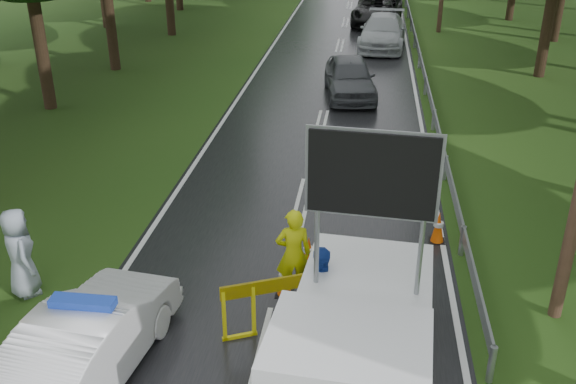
% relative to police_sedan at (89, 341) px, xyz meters
% --- Properties ---
extents(ground, '(160.00, 160.00, 0.00)m').
position_rel_police_sedan_xyz_m(ground, '(2.72, 0.67, -0.69)').
color(ground, '#1D3F12').
rests_on(ground, ground).
extents(road, '(7.00, 140.00, 0.02)m').
position_rel_police_sedan_xyz_m(road, '(2.72, 30.67, -0.68)').
color(road, black).
rests_on(road, ground).
extents(guardrail, '(0.12, 60.06, 0.70)m').
position_rel_police_sedan_xyz_m(guardrail, '(6.42, 30.33, -0.14)').
color(guardrail, gray).
rests_on(guardrail, ground).
extents(police_sedan, '(1.94, 4.29, 1.50)m').
position_rel_police_sedan_xyz_m(police_sedan, '(0.00, 0.00, 0.00)').
color(police_sedan, white).
rests_on(police_sedan, ground).
extents(work_truck, '(2.62, 5.18, 4.00)m').
position_rel_police_sedan_xyz_m(work_truck, '(4.24, -0.06, 0.40)').
color(work_truck, gray).
rests_on(work_truck, ground).
extents(barrier, '(2.52, 1.18, 1.13)m').
position_rel_police_sedan_xyz_m(barrier, '(3.15, 1.67, 0.17)').
color(barrier, yellow).
rests_on(barrier, ground).
extents(officer, '(0.77, 0.60, 1.89)m').
position_rel_police_sedan_xyz_m(officer, '(2.98, 2.67, 0.26)').
color(officer, '#C5CE0B').
rests_on(officer, ground).
extents(civilian, '(0.99, 0.89, 1.66)m').
position_rel_police_sedan_xyz_m(civilian, '(3.62, 1.70, 0.14)').
color(civilian, '#17389A').
rests_on(civilian, ground).
extents(bystander_right, '(1.02, 1.06, 1.83)m').
position_rel_police_sedan_xyz_m(bystander_right, '(-2.26, 2.11, 0.23)').
color(bystander_right, '#8B96A7').
rests_on(bystander_right, ground).
extents(queue_car_first, '(2.35, 4.57, 1.49)m').
position_rel_police_sedan_xyz_m(queue_car_first, '(3.52, 16.08, 0.06)').
color(queue_car_first, '#42454A').
rests_on(queue_car_first, ground).
extents(queue_car_second, '(2.55, 5.46, 1.54)m').
position_rel_police_sedan_xyz_m(queue_car_second, '(4.82, 24.53, 0.09)').
color(queue_car_second, '#B0B4B9').
rests_on(queue_car_second, ground).
extents(queue_car_third, '(3.10, 5.95, 1.60)m').
position_rel_police_sedan_xyz_m(queue_car_third, '(4.54, 30.53, 0.11)').
color(queue_car_third, black).
rests_on(queue_car_third, ground).
extents(cone_center, '(0.35, 0.35, 0.74)m').
position_rel_police_sedan_xyz_m(cone_center, '(2.80, 2.67, -0.33)').
color(cone_center, black).
rests_on(cone_center, ground).
extents(cone_far, '(0.36, 0.36, 0.76)m').
position_rel_police_sedan_xyz_m(cone_far, '(3.18, 3.70, -0.32)').
color(cone_far, black).
rests_on(cone_far, ground).
extents(cone_left_mid, '(0.31, 0.31, 0.65)m').
position_rel_police_sedan_xyz_m(cone_left_mid, '(-0.39, 2.10, -0.37)').
color(cone_left_mid, black).
rests_on(cone_left_mid, ground).
extents(cone_right, '(0.36, 0.36, 0.76)m').
position_rel_police_sedan_xyz_m(cone_right, '(5.95, 5.17, -0.32)').
color(cone_right, black).
rests_on(cone_right, ground).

